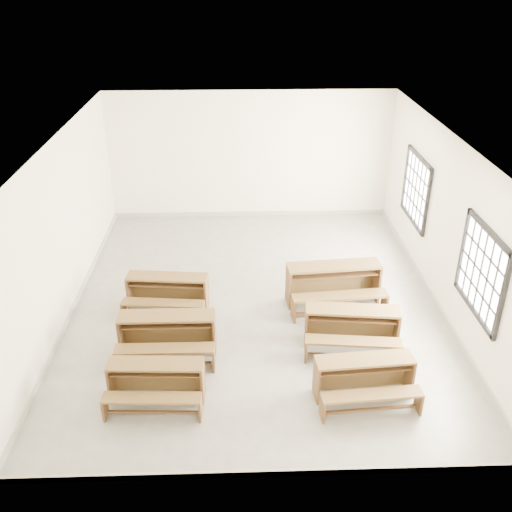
{
  "coord_description": "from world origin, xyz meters",
  "views": [
    {
      "loc": [
        -0.32,
        -9.43,
        5.91
      ],
      "look_at": [
        0.0,
        0.0,
        1.0
      ],
      "focal_mm": 40.0,
      "sensor_mm": 36.0,
      "label": 1
    }
  ],
  "objects_px": {
    "desk_set_3": "(364,376)",
    "desk_set_5": "(334,282)",
    "desk_set_4": "(352,325)",
    "desk_set_1": "(167,332)",
    "desk_set_2": "(167,290)",
    "desk_set_0": "(156,379)"
  },
  "relations": [
    {
      "from": "desk_set_3",
      "to": "desk_set_4",
      "type": "relative_size",
      "value": 0.92
    },
    {
      "from": "desk_set_1",
      "to": "desk_set_5",
      "type": "relative_size",
      "value": 0.86
    },
    {
      "from": "desk_set_2",
      "to": "desk_set_4",
      "type": "height_order",
      "value": "desk_set_4"
    },
    {
      "from": "desk_set_2",
      "to": "desk_set_4",
      "type": "xyz_separation_m",
      "value": [
        3.25,
        -1.29,
        0.02
      ]
    },
    {
      "from": "desk_set_1",
      "to": "desk_set_5",
      "type": "bearing_deg",
      "value": 26.44
    },
    {
      "from": "desk_set_4",
      "to": "desk_set_1",
      "type": "bearing_deg",
      "value": -171.96
    },
    {
      "from": "desk_set_1",
      "to": "desk_set_2",
      "type": "distance_m",
      "value": 1.39
    },
    {
      "from": "desk_set_4",
      "to": "desk_set_5",
      "type": "distance_m",
      "value": 1.4
    },
    {
      "from": "desk_set_3",
      "to": "desk_set_5",
      "type": "distance_m",
      "value": 2.68
    },
    {
      "from": "desk_set_1",
      "to": "desk_set_5",
      "type": "height_order",
      "value": "desk_set_5"
    },
    {
      "from": "desk_set_4",
      "to": "desk_set_2",
      "type": "bearing_deg",
      "value": 164.65
    },
    {
      "from": "desk_set_0",
      "to": "desk_set_2",
      "type": "relative_size",
      "value": 0.92
    },
    {
      "from": "desk_set_0",
      "to": "desk_set_2",
      "type": "bearing_deg",
      "value": 94.81
    },
    {
      "from": "desk_set_2",
      "to": "desk_set_5",
      "type": "relative_size",
      "value": 0.85
    },
    {
      "from": "desk_set_0",
      "to": "desk_set_5",
      "type": "bearing_deg",
      "value": 43.36
    },
    {
      "from": "desk_set_1",
      "to": "desk_set_2",
      "type": "height_order",
      "value": "desk_set_1"
    },
    {
      "from": "desk_set_2",
      "to": "desk_set_5",
      "type": "height_order",
      "value": "desk_set_5"
    },
    {
      "from": "desk_set_4",
      "to": "desk_set_0",
      "type": "bearing_deg",
      "value": -152.2
    },
    {
      "from": "desk_set_0",
      "to": "desk_set_4",
      "type": "bearing_deg",
      "value": 24.16
    },
    {
      "from": "desk_set_1",
      "to": "desk_set_4",
      "type": "height_order",
      "value": "desk_set_1"
    },
    {
      "from": "desk_set_3",
      "to": "desk_set_4",
      "type": "xyz_separation_m",
      "value": [
        0.04,
        1.28,
        0.03
      ]
    },
    {
      "from": "desk_set_3",
      "to": "desk_set_4",
      "type": "bearing_deg",
      "value": 83.67
    }
  ]
}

